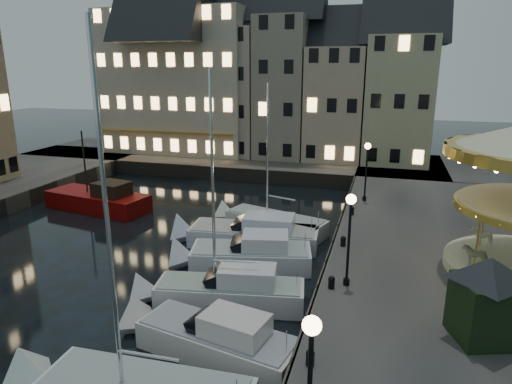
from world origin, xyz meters
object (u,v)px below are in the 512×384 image
(streetlamp_b, at_px, (350,227))
(bollard_c, at_px, (343,241))
(motorboat_d, at_px, (243,256))
(ticket_kiosk, at_px, (488,285))
(motorboat_c, at_px, (221,292))
(motorboat_e, at_px, (247,235))
(streetlamp_c, at_px, (367,163))
(bollard_d, at_px, (352,210))
(red_fishing_boat, at_px, (100,201))
(bollard_a, at_px, (310,357))
(motorboat_f, at_px, (268,222))
(streetlamp_a, at_px, (310,374))
(bollard_b, at_px, (331,282))
(motorboat_b, at_px, (209,339))

(streetlamp_b, height_order, bollard_c, streetlamp_b)
(bollard_c, distance_m, motorboat_d, 5.45)
(ticket_kiosk, bearing_deg, motorboat_c, 170.46)
(motorboat_c, relative_size, ticket_kiosk, 2.92)
(bollard_c, relative_size, motorboat_e, 0.06)
(motorboat_c, bearing_deg, streetlamp_c, 69.24)
(bollard_c, bearing_deg, streetlamp_c, 86.19)
(bollard_d, height_order, motorboat_d, motorboat_d)
(bollard_c, height_order, red_fishing_boat, red_fishing_boat)
(bollard_a, relative_size, bollard_d, 1.00)
(motorboat_d, height_order, motorboat_f, motorboat_f)
(bollard_a, bearing_deg, streetlamp_a, -81.47)
(bollard_d, xyz_separation_m, ticket_kiosk, (5.57, -12.84, 1.80))
(streetlamp_a, height_order, bollard_b, streetlamp_a)
(bollard_a, bearing_deg, motorboat_d, 119.56)
(bollard_c, relative_size, motorboat_c, 0.06)
(bollard_d, bearing_deg, motorboat_c, -113.97)
(streetlamp_c, relative_size, bollard_c, 7.32)
(ticket_kiosk, bearing_deg, red_fishing_boat, 152.48)
(motorboat_b, height_order, ticket_kiosk, ticket_kiosk)
(streetlamp_b, distance_m, red_fishing_boat, 22.07)
(streetlamp_b, height_order, bollard_b, streetlamp_b)
(streetlamp_a, xyz_separation_m, ticket_kiosk, (4.97, 7.16, -0.62))
(bollard_b, bearing_deg, streetlamp_a, -86.39)
(motorboat_b, distance_m, motorboat_c, 3.64)
(streetlamp_b, bearing_deg, bollard_b, -140.19)
(motorboat_f, bearing_deg, bollard_c, -41.01)
(motorboat_e, bearing_deg, bollard_d, 31.86)
(streetlamp_b, distance_m, motorboat_f, 11.48)
(streetlamp_a, height_order, streetlamp_c, same)
(streetlamp_c, height_order, motorboat_c, motorboat_c)
(streetlamp_b, relative_size, bollard_d, 7.32)
(red_fishing_boat, bearing_deg, bollard_c, -15.95)
(bollard_c, xyz_separation_m, motorboat_e, (-5.94, 1.81, -0.96))
(bollard_c, xyz_separation_m, red_fishing_boat, (-18.85, 5.39, -0.89))
(bollard_a, relative_size, bollard_b, 1.00)
(streetlamp_c, bearing_deg, bollard_c, -93.81)
(streetlamp_a, xyz_separation_m, red_fishing_boat, (-19.45, 19.89, -3.31))
(motorboat_e, bearing_deg, streetlamp_c, 47.71)
(motorboat_b, relative_size, motorboat_c, 0.71)
(streetlamp_a, height_order, red_fishing_boat, red_fishing_boat)
(motorboat_e, height_order, motorboat_f, motorboat_f)
(streetlamp_c, xyz_separation_m, motorboat_b, (-4.71, -18.12, -3.38))
(bollard_c, bearing_deg, streetlamp_a, -87.63)
(bollard_b, xyz_separation_m, motorboat_d, (-5.20, 3.67, -0.96))
(motorboat_f, bearing_deg, motorboat_e, -101.36)
(bollard_a, bearing_deg, ticket_kiosk, 29.60)
(motorboat_c, distance_m, motorboat_e, 7.45)
(motorboat_b, bearing_deg, bollard_d, 74.31)
(bollard_d, distance_m, motorboat_d, 8.64)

